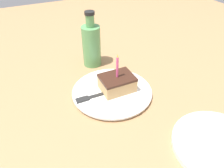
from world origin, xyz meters
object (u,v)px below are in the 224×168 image
(plate, at_px, (112,92))
(bottle, at_px, (91,44))
(cake_slice, at_px, (117,83))
(side_plate, at_px, (220,146))
(fork, at_px, (96,96))

(plate, relative_size, bottle, 1.24)
(plate, relative_size, cake_slice, 2.01)
(cake_slice, bearing_deg, plate, -95.98)
(bottle, bearing_deg, side_plate, 15.44)
(cake_slice, distance_m, side_plate, 0.37)
(side_plate, bearing_deg, bottle, -164.56)
(plate, height_order, cake_slice, cake_slice)
(plate, xyz_separation_m, side_plate, (0.34, 0.17, -0.00))
(cake_slice, bearing_deg, side_plate, 23.51)
(plate, bearing_deg, side_plate, 26.15)
(plate, distance_m, side_plate, 0.38)
(cake_slice, relative_size, bottle, 0.61)
(bottle, bearing_deg, cake_slice, 2.22)
(fork, distance_m, bottle, 0.25)
(cake_slice, xyz_separation_m, fork, (0.01, -0.08, -0.03))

